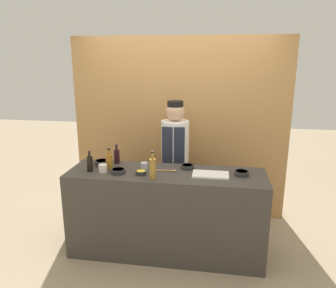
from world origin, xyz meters
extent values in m
plane|color=tan|center=(0.00, 0.00, 0.00)|extent=(14.00, 14.00, 0.00)
cube|color=#B7844C|center=(0.00, 1.09, 1.20)|extent=(2.87, 0.18, 2.40)
cube|color=#3D3833|center=(0.00, 0.00, 0.47)|extent=(2.11, 0.62, 0.95)
cylinder|color=#2D2D2D|center=(-0.50, -0.10, 0.97)|extent=(0.16, 0.16, 0.05)
cylinder|color=silver|center=(-0.50, -0.10, 0.99)|extent=(0.13, 0.13, 0.01)
cylinder|color=#2D2D2D|center=(0.21, 0.16, 0.97)|extent=(0.15, 0.15, 0.04)
cylinder|color=red|center=(0.21, 0.16, 0.98)|extent=(0.12, 0.12, 0.01)
cylinder|color=#2D2D2D|center=(0.79, 0.03, 0.97)|extent=(0.15, 0.15, 0.05)
cylinder|color=green|center=(0.79, 0.03, 0.99)|extent=(0.13, 0.13, 0.01)
cylinder|color=#2D2D2D|center=(-0.76, 0.13, 0.98)|extent=(0.16, 0.16, 0.05)
cylinder|color=orange|center=(-0.76, 0.13, 1.00)|extent=(0.13, 0.13, 0.02)
cylinder|color=#2D2D2D|center=(-0.25, -0.10, 0.97)|extent=(0.11, 0.11, 0.04)
cylinder|color=yellow|center=(-0.25, -0.10, 0.98)|extent=(0.09, 0.09, 0.01)
cube|color=white|center=(0.47, -0.02, 0.96)|extent=(0.37, 0.22, 0.02)
cylinder|color=olive|center=(-0.10, -0.21, 1.05)|extent=(0.07, 0.07, 0.21)
cylinder|color=olive|center=(-0.10, -0.21, 1.19)|extent=(0.03, 0.03, 0.06)
cylinder|color=black|center=(-0.10, -0.21, 1.23)|extent=(0.03, 0.03, 0.02)
cylinder|color=#9E661E|center=(-0.63, 0.01, 1.03)|extent=(0.08, 0.08, 0.17)
cylinder|color=#9E661E|center=(-0.63, 0.01, 1.14)|extent=(0.03, 0.03, 0.05)
cylinder|color=black|center=(-0.63, 0.01, 1.17)|extent=(0.03, 0.03, 0.01)
cylinder|color=black|center=(-0.81, -0.08, 1.03)|extent=(0.06, 0.06, 0.16)
cylinder|color=black|center=(-0.81, -0.08, 1.13)|extent=(0.03, 0.03, 0.05)
cylinder|color=black|center=(-0.81, -0.08, 1.17)|extent=(0.03, 0.03, 0.01)
cylinder|color=black|center=(-0.61, 0.21, 1.03)|extent=(0.07, 0.07, 0.16)
cylinder|color=black|center=(-0.61, 0.21, 1.13)|extent=(0.03, 0.03, 0.05)
cylinder|color=black|center=(-0.61, 0.21, 1.17)|extent=(0.03, 0.03, 0.01)
cylinder|color=#B7B7BC|center=(-0.25, 0.06, 0.99)|extent=(0.08, 0.08, 0.08)
cylinder|color=silver|center=(-0.67, -0.09, 0.99)|extent=(0.09, 0.09, 0.09)
cylinder|color=#B2844C|center=(-0.03, 0.03, 0.96)|extent=(0.18, 0.02, 0.02)
ellipsoid|color=#B2844C|center=(0.08, 0.03, 0.96)|extent=(0.05, 0.04, 0.02)
cylinder|color=#28282D|center=(0.01, 0.63, 0.43)|extent=(0.24, 0.24, 0.86)
cylinder|color=white|center=(0.01, 0.63, 1.12)|extent=(0.34, 0.34, 0.53)
cube|color=#232838|center=(0.01, 0.47, 1.10)|extent=(0.27, 0.02, 0.49)
sphere|color=tan|center=(0.01, 0.63, 1.50)|extent=(0.23, 0.23, 0.23)
cylinder|color=black|center=(0.01, 0.63, 1.59)|extent=(0.19, 0.19, 0.08)
camera|label=1|loc=(0.53, -3.24, 2.14)|focal=35.00mm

